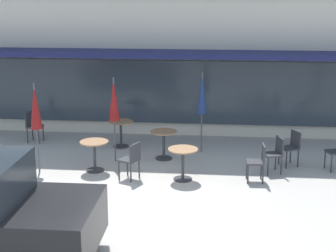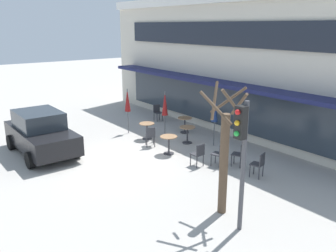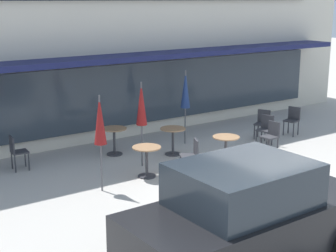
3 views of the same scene
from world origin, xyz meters
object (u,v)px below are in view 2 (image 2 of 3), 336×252
(cafe_table_mid_patio, at_px, (147,128))
(street_tree, at_px, (224,154))
(parked_sedan, at_px, (41,133))
(cafe_chair_4, at_px, (150,135))
(patio_umbrella_green_folded, at_px, (215,109))
(cafe_chair_5, at_px, (259,163))
(cafe_chair_3, at_px, (157,111))
(cafe_table_streetside, at_px, (169,142))
(patio_umbrella_corner_open, at_px, (165,104))
(cafe_table_near_wall, at_px, (187,132))
(patio_umbrella_cream_folded, at_px, (127,101))
(cafe_chair_0, at_px, (219,153))
(cafe_chair_2, at_px, (198,153))
(cafe_table_by_tree, at_px, (185,122))
(traffic_light_pole, at_px, (242,146))
(cafe_chair_1, at_px, (240,153))

(cafe_table_mid_patio, bearing_deg, street_tree, -16.61)
(parked_sedan, bearing_deg, cafe_chair_4, 63.39)
(cafe_chair_4, bearing_deg, patio_umbrella_green_folded, 56.22)
(cafe_chair_5, xyz_separation_m, street_tree, (0.92, -2.72, 1.21))
(cafe_chair_3, height_order, cafe_chair_4, same)
(cafe_table_streetside, bearing_deg, cafe_chair_4, -175.46)
(patio_umbrella_corner_open, bearing_deg, cafe_table_near_wall, 15.42)
(cafe_table_streetside, xyz_separation_m, cafe_chair_3, (-4.60, 2.70, 0.01))
(patio_umbrella_cream_folded, xyz_separation_m, patio_umbrella_corner_open, (1.70, 0.98, 0.00))
(cafe_chair_0, height_order, cafe_chair_5, same)
(cafe_table_streetside, height_order, patio_umbrella_corner_open, patio_umbrella_corner_open)
(patio_umbrella_cream_folded, distance_m, patio_umbrella_corner_open, 1.96)
(cafe_chair_2, relative_size, street_tree, 0.24)
(patio_umbrella_corner_open, xyz_separation_m, cafe_chair_5, (5.59, -0.10, -1.10))
(patio_umbrella_corner_open, xyz_separation_m, street_tree, (6.51, -2.82, 0.11))
(cafe_table_by_tree, distance_m, patio_umbrella_green_folded, 2.55)
(patio_umbrella_cream_folded, xyz_separation_m, cafe_chair_0, (5.73, 0.52, -1.10))
(cafe_chair_5, bearing_deg, cafe_table_near_wall, 174.26)
(patio_umbrella_corner_open, distance_m, traffic_light_pole, 8.10)
(cafe_chair_4, distance_m, cafe_chair_5, 5.08)
(cafe_chair_3, bearing_deg, cafe_table_near_wall, -16.67)
(cafe_chair_0, bearing_deg, parked_sedan, -138.18)
(cafe_chair_5, bearing_deg, parked_sedan, -143.31)
(cafe_chair_1, distance_m, cafe_chair_2, 1.53)
(patio_umbrella_green_folded, height_order, street_tree, street_tree)
(cafe_chair_0, bearing_deg, cafe_chair_2, -124.70)
(parked_sedan, bearing_deg, traffic_light_pole, 13.50)
(cafe_chair_4, bearing_deg, parked_sedan, -116.61)
(cafe_table_near_wall, xyz_separation_m, cafe_chair_5, (4.36, -0.44, 0.01))
(cafe_table_streetside, distance_m, cafe_table_mid_patio, 2.23)
(cafe_table_streetside, xyz_separation_m, patio_umbrella_corner_open, (-1.84, 1.16, 1.11))
(patio_umbrella_cream_folded, bearing_deg, cafe_chair_5, 6.86)
(cafe_chair_4, height_order, traffic_light_pole, traffic_light_pole)
(street_tree, bearing_deg, cafe_table_near_wall, 149.12)
(patio_umbrella_green_folded, relative_size, street_tree, 0.60)
(cafe_table_by_tree, relative_size, cafe_chair_1, 0.85)
(cafe_table_by_tree, xyz_separation_m, cafe_chair_0, (4.12, -1.74, 0.01))
(patio_umbrella_green_folded, bearing_deg, cafe_table_by_tree, 174.12)
(cafe_chair_3, distance_m, cafe_chair_5, 8.51)
(cafe_table_mid_patio, height_order, cafe_chair_1, cafe_chair_1)
(cafe_table_near_wall, distance_m, cafe_chair_2, 2.76)
(cafe_table_by_tree, height_order, cafe_chair_0, cafe_chair_0)
(street_tree, bearing_deg, cafe_chair_5, 108.71)
(cafe_table_streetside, distance_m, patio_umbrella_green_folded, 2.50)
(cafe_table_mid_patio, height_order, patio_umbrella_cream_folded, patio_umbrella_cream_folded)
(cafe_table_streetside, distance_m, cafe_chair_5, 3.90)
(cafe_chair_0, distance_m, cafe_chair_5, 1.60)
(traffic_light_pole, bearing_deg, cafe_chair_0, 141.18)
(cafe_table_mid_patio, xyz_separation_m, parked_sedan, (-1.02, -4.52, 0.36))
(cafe_table_streetside, xyz_separation_m, patio_umbrella_green_folded, (0.35, 2.21, 1.11))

